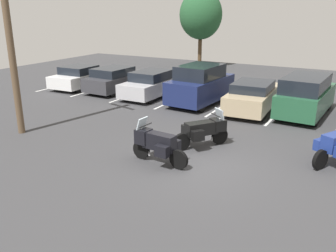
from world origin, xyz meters
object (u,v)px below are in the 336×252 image
utility_pole (6,8)px  car_green (306,95)px  motorcycle_third (204,130)px  car_white (82,77)px  car_charcoal (116,79)px  car_tan (253,96)px  car_navy (200,85)px  motorcycle_touring (157,144)px  car_silver (152,84)px

utility_pole → car_green: bearing=40.4°
motorcycle_third → utility_pole: utility_pole is taller
motorcycle_third → car_white: size_ratio=0.42×
car_charcoal → car_green: 10.87m
car_green → utility_pole: bearing=-139.6°
car_tan → car_navy: bearing=179.2°
motorcycle_touring → utility_pole: (-6.34, -0.05, 4.14)m
car_white → car_charcoal: (2.58, 0.16, 0.05)m
car_charcoal → car_tan: bearing=-2.8°
motorcycle_third → car_charcoal: 10.34m
car_navy → utility_pole: utility_pole is taller
car_charcoal → car_navy: (5.69, -0.37, 0.28)m
motorcycle_touring → car_silver: size_ratio=0.47×
car_white → car_charcoal: car_charcoal is taller
car_navy → car_tan: size_ratio=0.93×
car_navy → car_charcoal: bearing=176.2°
car_silver → car_green: size_ratio=0.96×
motorcycle_third → car_tan: car_tan is taller
car_white → car_navy: 8.29m
car_white → car_silver: bearing=0.3°
utility_pole → motorcycle_touring: bearing=0.4°
car_green → utility_pole: 13.14m
car_navy → car_green: bearing=3.8°
motorcycle_touring → car_charcoal: bearing=133.3°
motorcycle_third → car_tan: 5.66m
car_charcoal → car_tan: car_tan is taller
car_charcoal → car_navy: bearing=-3.8°
utility_pole → car_white: bearing=115.9°
car_charcoal → car_navy: car_navy is taller
car_navy → utility_pole: (-4.39, -7.79, 3.82)m
motorcycle_third → car_white: bearing=151.6°
car_white → car_tan: size_ratio=0.94×
car_white → car_charcoal: bearing=3.6°
car_white → utility_pole: size_ratio=0.47×
car_green → car_tan: bearing=-170.7°
motorcycle_third → car_tan: (0.15, 5.66, 0.08)m
motorcycle_touring → utility_pole: utility_pole is taller
car_navy → car_white: bearing=178.5°
car_navy → car_silver: bearing=175.6°
car_silver → utility_pole: (-1.32, -8.03, 4.11)m
car_white → car_green: size_ratio=0.94×
car_navy → car_tan: (2.82, -0.04, -0.26)m
motorcycle_third → utility_pole: size_ratio=0.20×
car_white → car_navy: car_navy is taller
car_silver → car_tan: bearing=-2.7°
car_tan → car_charcoal: bearing=177.2°
car_navy → motorcycle_third: bearing=-64.9°
motorcycle_touring → motorcycle_third: size_ratio=1.14×
motorcycle_third → car_navy: 6.31m
car_charcoal → car_navy: size_ratio=1.01×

